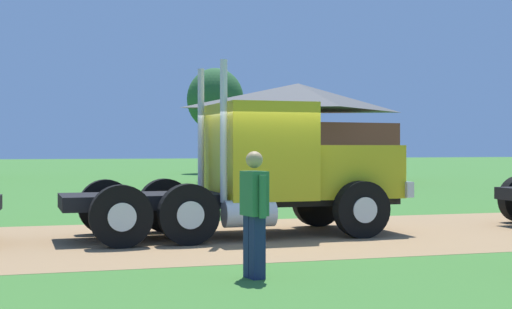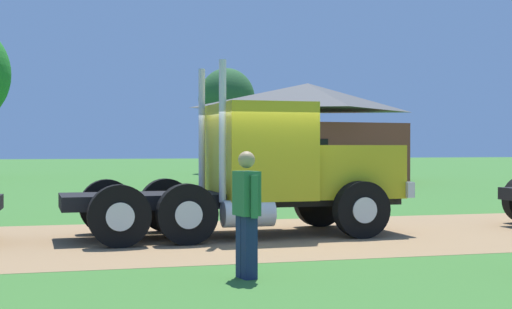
{
  "view_description": "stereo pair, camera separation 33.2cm",
  "coord_description": "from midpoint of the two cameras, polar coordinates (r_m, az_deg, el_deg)",
  "views": [
    {
      "loc": [
        -4.47,
        -14.53,
        1.83
      ],
      "look_at": [
        -0.13,
        0.19,
        1.67
      ],
      "focal_mm": 52.5,
      "sensor_mm": 36.0,
      "label": 1
    },
    {
      "loc": [
        -4.15,
        -14.62,
        1.83
      ],
      "look_at": [
        -0.13,
        0.19,
        1.67
      ],
      "focal_mm": 52.5,
      "sensor_mm": 36.0,
      "label": 2
    }
  ],
  "objects": [
    {
      "name": "dirt_track",
      "position": [
        15.31,
        0.05,
        -6.25
      ],
      "size": [
        120.0,
        6.71,
        0.01
      ],
      "primitive_type": "cube",
      "color": "#98754E",
      "rests_on": "ground_plane"
    },
    {
      "name": "visitor_walking_mid",
      "position": [
        10.41,
        -1.05,
        -4.23
      ],
      "size": [
        0.33,
        0.58,
        1.77
      ],
      "color": "#33723F",
      "rests_on": "ground_plane"
    },
    {
      "name": "ground_plane",
      "position": [
        15.31,
        0.05,
        -6.26
      ],
      "size": [
        200.0,
        200.0,
        0.0
      ],
      "primitive_type": "plane",
      "color": "#3A702C"
    },
    {
      "name": "truck_foreground_white",
      "position": [
        15.56,
        0.46,
        -1.33
      ],
      "size": [
        7.06,
        2.8,
        3.5
      ],
      "color": "black",
      "rests_on": "ground_plane"
    },
    {
      "name": "tree_right",
      "position": [
        51.72,
        -3.31,
        4.19
      ],
      "size": [
        3.9,
        3.9,
        7.25
      ],
      "color": "#513823",
      "rests_on": "ground_plane"
    },
    {
      "name": "shed_building",
      "position": [
        38.55,
        2.98,
        1.56
      ],
      "size": [
        9.8,
        7.14,
        5.09
      ],
      "color": "brown",
      "rests_on": "ground_plane"
    }
  ]
}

